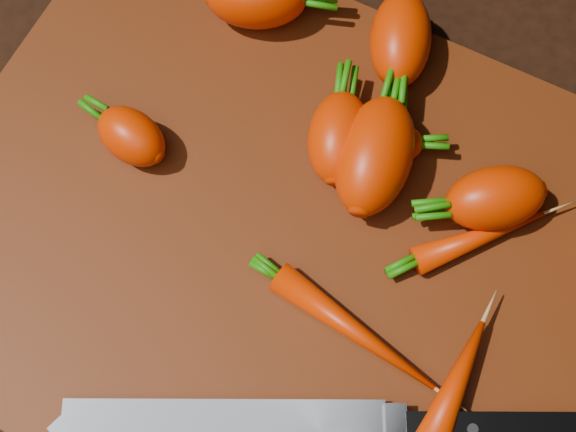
% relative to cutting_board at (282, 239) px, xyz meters
% --- Properties ---
extents(ground, '(2.00, 2.00, 0.01)m').
position_rel_cutting_board_xyz_m(ground, '(0.00, 0.00, -0.01)').
color(ground, black).
extents(cutting_board, '(0.50, 0.40, 0.01)m').
position_rel_cutting_board_xyz_m(cutting_board, '(0.00, 0.00, 0.00)').
color(cutting_board, '#5E250C').
rests_on(cutting_board, ground).
extents(carrot_1, '(0.06, 0.05, 0.04)m').
position_rel_cutting_board_xyz_m(carrot_1, '(-0.13, 0.01, 0.02)').
color(carrot_1, '#F02F00').
rests_on(carrot_1, cutting_board).
extents(carrot_2, '(0.07, 0.09, 0.05)m').
position_rel_cutting_board_xyz_m(carrot_2, '(0.01, 0.17, 0.03)').
color(carrot_2, '#F02F00').
rests_on(carrot_2, cutting_board).
extents(carrot_3, '(0.07, 0.10, 0.05)m').
position_rel_cutting_board_xyz_m(carrot_3, '(0.04, 0.07, 0.03)').
color(carrot_3, '#F02F00').
rests_on(carrot_3, cutting_board).
extents(carrot_4, '(0.08, 0.08, 0.04)m').
position_rel_cutting_board_xyz_m(carrot_4, '(0.12, 0.08, 0.03)').
color(carrot_4, '#F02F00').
rests_on(carrot_4, cutting_board).
extents(carrot_5, '(0.06, 0.05, 0.03)m').
position_rel_cutting_board_xyz_m(carrot_5, '(0.04, 0.09, 0.02)').
color(carrot_5, '#F02F00').
rests_on(carrot_5, cutting_board).
extents(carrot_7, '(0.08, 0.09, 0.02)m').
position_rel_cutting_board_xyz_m(carrot_7, '(0.12, 0.06, 0.02)').
color(carrot_7, '#F02F00').
rests_on(carrot_7, cutting_board).
extents(carrot_8, '(0.13, 0.04, 0.02)m').
position_rel_cutting_board_xyz_m(carrot_8, '(0.07, -0.04, 0.02)').
color(carrot_8, '#F02F00').
rests_on(carrot_8, cutting_board).
extents(carrot_9, '(0.03, 0.11, 0.03)m').
position_rel_cutting_board_xyz_m(carrot_9, '(0.15, -0.05, 0.02)').
color(carrot_9, '#F02F00').
rests_on(carrot_9, cutting_board).
extents(carrot_10, '(0.06, 0.08, 0.04)m').
position_rel_cutting_board_xyz_m(carrot_10, '(0.01, 0.08, 0.03)').
color(carrot_10, '#F02F00').
rests_on(carrot_10, cutting_board).
extents(knife, '(0.32, 0.18, 0.02)m').
position_rel_cutting_board_xyz_m(knife, '(0.05, -0.13, 0.01)').
color(knife, gray).
rests_on(knife, cutting_board).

